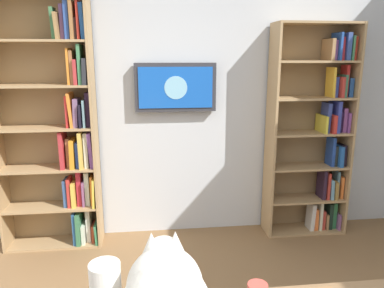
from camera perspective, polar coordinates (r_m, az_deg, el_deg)
The scene contains 4 objects.
wall_back at distance 3.46m, azimuth -1.70°, elevation 7.55°, with size 4.52×0.06×2.70m, color silver.
bookshelf_left at distance 3.69m, azimuth 18.99°, elevation 1.42°, with size 0.78×0.28×2.01m.
bookshelf_right at distance 3.41m, azimuth -20.01°, elevation 1.99°, with size 0.85×0.28×2.21m.
wall_mounted_tv at distance 3.36m, azimuth -2.59°, elevation 8.84°, with size 0.74×0.07×0.44m.
Camera 1 is at (0.29, 1.19, 1.71)m, focal length 34.09 mm.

